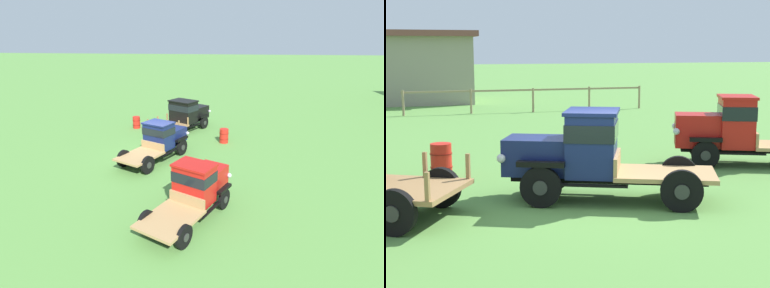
# 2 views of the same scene
# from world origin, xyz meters

# --- Properties ---
(ground_plane) EXTENTS (240.00, 240.00, 0.00)m
(ground_plane) POSITION_xyz_m (0.00, 0.00, 0.00)
(ground_plane) COLOR #5B9342
(paddock_fence) EXTENTS (13.45, 0.43, 1.32)m
(paddock_fence) POSITION_xyz_m (2.98, 19.63, 0.95)
(paddock_fence) COLOR #997F60
(paddock_fence) RESTS_ON ground
(vintage_truck_second_in_line) EXTENTS (5.05, 3.40, 2.09)m
(vintage_truck_second_in_line) POSITION_xyz_m (0.03, 0.47, 1.10)
(vintage_truck_second_in_line) COLOR black
(vintage_truck_second_in_line) RESTS_ON ground
(vintage_truck_midrow_center) EXTENTS (4.72, 3.26, 2.08)m
(vintage_truck_midrow_center) POSITION_xyz_m (5.47, 3.17, 1.08)
(vintage_truck_midrow_center) COLOR black
(vintage_truck_midrow_center) RESTS_ON ground
(oil_drum_near_fence) EXTENTS (0.60, 0.60, 0.93)m
(oil_drum_near_fence) POSITION_xyz_m (-2.98, 3.94, 0.46)
(oil_drum_near_fence) COLOR red
(oil_drum_near_fence) RESTS_ON ground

